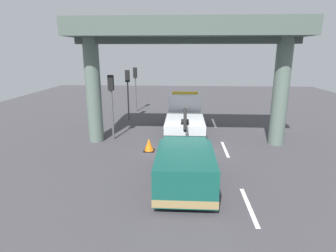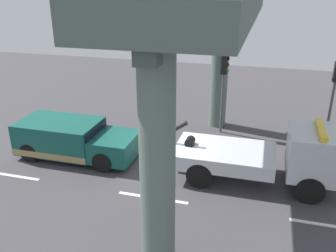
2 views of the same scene
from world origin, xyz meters
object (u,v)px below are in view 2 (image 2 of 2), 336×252
at_px(traffic_light_near, 224,77).
at_px(traffic_cone_orange, 170,141).
at_px(tow_truck_white, 276,155).
at_px(traffic_light_far, 335,85).
at_px(towed_van_green, 72,140).

distance_m(traffic_light_near, traffic_cone_orange, 4.08).
bearing_deg(traffic_light_near, traffic_cone_orange, -129.33).
distance_m(tow_truck_white, traffic_light_far, 5.28).
xyz_separation_m(tow_truck_white, traffic_light_near, (-2.63, 4.42, 1.69)).
distance_m(tow_truck_white, towed_van_green, 8.57).
height_order(tow_truck_white, traffic_light_near, traffic_light_near).
xyz_separation_m(traffic_light_far, traffic_cone_orange, (-7.02, -2.46, -2.54)).
bearing_deg(traffic_light_near, tow_truck_white, -59.20).
distance_m(tow_truck_white, traffic_light_near, 5.41).
xyz_separation_m(towed_van_green, traffic_cone_orange, (3.91, 1.96, -0.44)).
xyz_separation_m(towed_van_green, traffic_light_far, (10.93, 4.42, 2.09)).
height_order(traffic_light_near, traffic_light_far, traffic_light_near).
height_order(towed_van_green, traffic_cone_orange, towed_van_green).
relative_size(towed_van_green, traffic_light_near, 1.32).
relative_size(traffic_light_far, traffic_cone_orange, 5.59).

